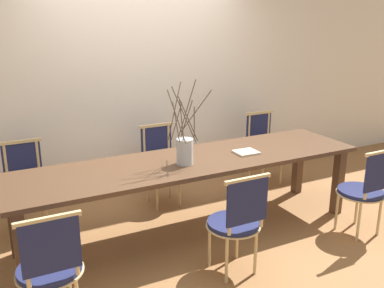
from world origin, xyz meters
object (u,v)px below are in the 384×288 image
chair_far_center (264,146)px  chair_near_center (365,188)px  book_stack (246,152)px  dining_table (192,168)px  vase_centerpiece (185,150)px

chair_far_center → chair_near_center: bearing=90.7°
book_stack → dining_table: bearing=172.9°
dining_table → vase_centerpiece: vase_centerpiece is taller
dining_table → chair_near_center: chair_near_center is taller
chair_near_center → vase_centerpiece: vase_centerpiece is taller
vase_centerpiece → book_stack: bearing=1.1°
chair_near_center → dining_table: bearing=151.4°
dining_table → vase_centerpiece: bearing=-144.4°
chair_near_center → vase_centerpiece: bearing=155.7°
chair_far_center → vase_centerpiece: bearing=29.5°
dining_table → chair_far_center: 1.63m
dining_table → chair_near_center: 1.64m
chair_near_center → book_stack: (-0.88, 0.71, 0.28)m
chair_near_center → book_stack: 1.16m
chair_near_center → book_stack: size_ratio=4.00×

